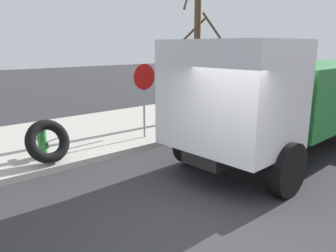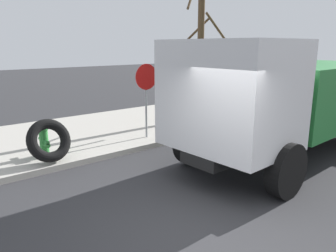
{
  "view_description": "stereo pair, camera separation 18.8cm",
  "coord_description": "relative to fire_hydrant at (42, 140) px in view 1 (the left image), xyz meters",
  "views": [
    {
      "loc": [
        -3.44,
        -3.12,
        2.89
      ],
      "look_at": [
        1.4,
        2.45,
        1.07
      ],
      "focal_mm": 35.1,
      "sensor_mm": 36.0,
      "label": 1
    },
    {
      "loc": [
        -3.3,
        -3.24,
        2.89
      ],
      "look_at": [
        1.4,
        2.45,
        1.07
      ],
      "focal_mm": 35.1,
      "sensor_mm": 36.0,
      "label": 2
    }
  ],
  "objects": [
    {
      "name": "fire_hydrant",
      "position": [
        0.0,
        0.0,
        0.0
      ],
      "size": [
        0.25,
        0.57,
        0.83
      ],
      "color": "#2D8438",
      "rests_on": "sidewalk_curb"
    },
    {
      "name": "bare_tree",
      "position": [
        6.16,
        0.66,
        2.02
      ],
      "size": [
        1.37,
        1.6,
        4.86
      ],
      "color": "#4C3823",
      "rests_on": "sidewalk_curb"
    },
    {
      "name": "sidewalk_curb",
      "position": [
        0.65,
        1.61,
        -0.52
      ],
      "size": [
        36.0,
        5.0,
        0.15
      ],
      "primitive_type": "cube",
      "color": "#ADA89E",
      "rests_on": "ground"
    },
    {
      "name": "stop_sign",
      "position": [
        3.03,
        -0.23,
        1.1
      ],
      "size": [
        0.76,
        0.08,
        2.22
      ],
      "color": "gray",
      "rests_on": "sidewalk_curb"
    },
    {
      "name": "loose_tire",
      "position": [
        -0.06,
        -0.55,
        0.09
      ],
      "size": [
        1.11,
        0.73,
        1.07
      ],
      "primitive_type": "torus",
      "rotation": [
        1.16,
        0.0,
        0.07
      ],
      "color": "black",
      "rests_on": "sidewalk_curb"
    },
    {
      "name": "ground_plane",
      "position": [
        0.65,
        -4.89,
        -0.59
      ],
      "size": [
        80.0,
        80.0,
        0.0
      ],
      "primitive_type": "plane",
      "color": "#2D2D30"
    },
    {
      "name": "dump_truck_green",
      "position": [
        4.93,
        -3.69,
        1.02
      ],
      "size": [
        7.09,
        3.01,
        3.0
      ],
      "color": "#237033",
      "rests_on": "ground"
    }
  ]
}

